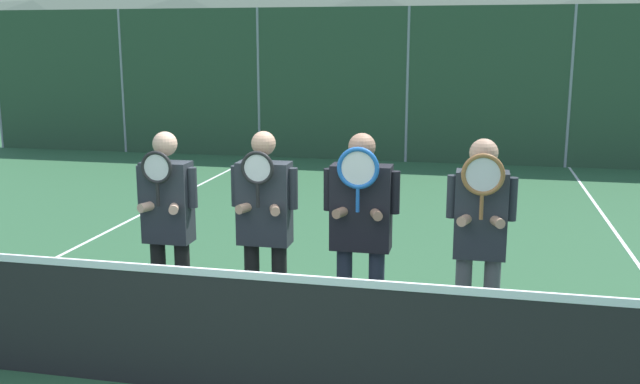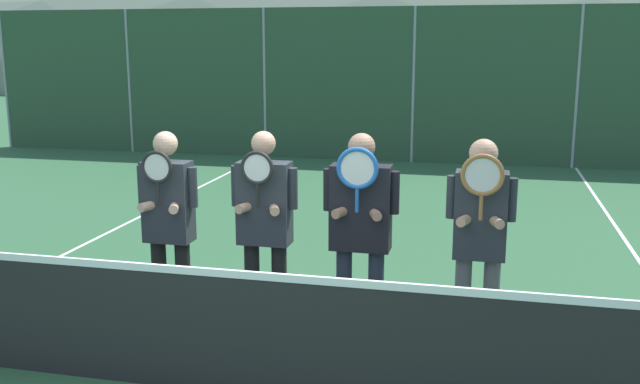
{
  "view_description": "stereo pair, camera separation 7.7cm",
  "coord_description": "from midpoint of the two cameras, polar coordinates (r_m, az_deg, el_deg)",
  "views": [
    {
      "loc": [
        1.48,
        -4.57,
        2.53
      ],
      "look_at": [
        0.22,
        1.14,
        1.31
      ],
      "focal_mm": 40.0,
      "sensor_mm": 36.0,
      "label": 1
    },
    {
      "loc": [
        1.56,
        -4.55,
        2.53
      ],
      "look_at": [
        0.22,
        1.14,
        1.31
      ],
      "focal_mm": 40.0,
      "sensor_mm": 36.0,
      "label": 2
    }
  ],
  "objects": [
    {
      "name": "fence_back",
      "position": [
        15.41,
        6.86,
        8.46
      ],
      "size": [
        19.9,
        0.06,
        3.28
      ],
      "color": "gray",
      "rests_on": "ground_plane"
    },
    {
      "name": "tennis_net",
      "position": [
        5.22,
        -5.62,
        -11.2
      ],
      "size": [
        9.14,
        0.09,
        1.06
      ],
      "color": "gray",
      "rests_on": "ground_plane"
    },
    {
      "name": "car_left_of_center",
      "position": [
        18.07,
        3.58,
        6.58
      ],
      "size": [
        4.58,
        2.03,
        1.71
      ],
      "color": "navy",
      "rests_on": "ground_plane"
    },
    {
      "name": "hill_distant",
      "position": [
        60.95,
        11.17,
        9.26
      ],
      "size": [
        117.38,
        65.21,
        22.82
      ],
      "color": "slate",
      "rests_on": "ground_plane"
    },
    {
      "name": "car_center",
      "position": [
        17.76,
        19.93,
        5.91
      ],
      "size": [
        4.04,
        2.05,
        1.79
      ],
      "color": "navy",
      "rests_on": "ground_plane"
    },
    {
      "name": "court_line_left_sideline",
      "position": [
        9.36,
        -19.84,
        -4.54
      ],
      "size": [
        0.05,
        16.0,
        0.01
      ],
      "primitive_type": "cube",
      "color": "white",
      "rests_on": "ground_plane"
    },
    {
      "name": "player_center_right",
      "position": [
        5.78,
        2.9,
        -2.49
      ],
      "size": [
        0.62,
        0.34,
        1.83
      ],
      "color": "#232838",
      "rests_on": "ground_plane"
    },
    {
      "name": "player_leftmost",
      "position": [
        6.18,
        -12.42,
        -2.23
      ],
      "size": [
        0.54,
        0.34,
        1.81
      ],
      "color": "black",
      "rests_on": "ground_plane"
    },
    {
      "name": "clubhouse_building",
      "position": [
        22.42,
        6.68,
        9.64
      ],
      "size": [
        16.08,
        5.5,
        3.35
      ],
      "color": "beige",
      "rests_on": "ground_plane"
    },
    {
      "name": "player_rightmost",
      "position": [
        5.73,
        12.31,
        -3.15
      ],
      "size": [
        0.54,
        0.34,
        1.81
      ],
      "color": "#56565B",
      "rests_on": "ground_plane"
    },
    {
      "name": "player_center_left",
      "position": [
        5.97,
        -4.83,
        -2.35
      ],
      "size": [
        0.57,
        0.34,
        1.83
      ],
      "color": "black",
      "rests_on": "ground_plane"
    },
    {
      "name": "car_far_left",
      "position": [
        19.32,
        -12.08,
        6.77
      ],
      "size": [
        4.31,
        1.9,
        1.78
      ],
      "color": "black",
      "rests_on": "ground_plane"
    }
  ]
}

